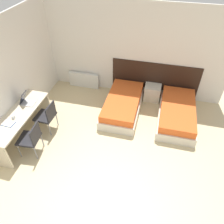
{
  "coord_description": "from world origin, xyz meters",
  "views": [
    {
      "loc": [
        0.99,
        -1.81,
        4.1
      ],
      "look_at": [
        0.0,
        2.14,
        0.55
      ],
      "focal_mm": 35.0,
      "sensor_mm": 36.0,
      "label": 1
    }
  ],
  "objects_px": {
    "bed_near_window": "(123,105)",
    "bed_near_door": "(177,113)",
    "chair_near_laptop": "(47,115)",
    "laptop": "(26,101)",
    "nightstand": "(152,93)",
    "chair_near_notebook": "(31,138)"
  },
  "relations": [
    {
      "from": "nightstand",
      "to": "chair_near_laptop",
      "type": "bearing_deg",
      "value": -141.5
    },
    {
      "from": "chair_near_notebook",
      "to": "nightstand",
      "type": "bearing_deg",
      "value": 42.36
    },
    {
      "from": "chair_near_laptop",
      "to": "laptop",
      "type": "distance_m",
      "value": 0.59
    },
    {
      "from": "bed_near_window",
      "to": "bed_near_door",
      "type": "height_order",
      "value": "same"
    },
    {
      "from": "nightstand",
      "to": "chair_near_notebook",
      "type": "xyz_separation_m",
      "value": [
        -2.43,
        -2.7,
        0.24
      ]
    },
    {
      "from": "nightstand",
      "to": "chair_near_notebook",
      "type": "distance_m",
      "value": 3.64
    },
    {
      "from": "bed_near_door",
      "to": "chair_near_notebook",
      "type": "relative_size",
      "value": 2.27
    },
    {
      "from": "nightstand",
      "to": "chair_near_notebook",
      "type": "relative_size",
      "value": 0.57
    },
    {
      "from": "bed_near_window",
      "to": "bed_near_door",
      "type": "bearing_deg",
      "value": 0.0
    },
    {
      "from": "laptop",
      "to": "bed_near_window",
      "type": "bearing_deg",
      "value": 24.13
    },
    {
      "from": "bed_near_window",
      "to": "nightstand",
      "type": "height_order",
      "value": "nightstand"
    },
    {
      "from": "bed_near_window",
      "to": "chair_near_laptop",
      "type": "distance_m",
      "value": 2.08
    },
    {
      "from": "chair_near_laptop",
      "to": "laptop",
      "type": "relative_size",
      "value": 2.39
    },
    {
      "from": "laptop",
      "to": "chair_near_laptop",
      "type": "bearing_deg",
      "value": -8.24
    },
    {
      "from": "bed_near_door",
      "to": "chair_near_laptop",
      "type": "relative_size",
      "value": 2.27
    },
    {
      "from": "bed_near_window",
      "to": "chair_near_notebook",
      "type": "distance_m",
      "value": 2.6
    },
    {
      "from": "bed_near_door",
      "to": "nightstand",
      "type": "bearing_deg",
      "value": 134.99
    },
    {
      "from": "chair_near_notebook",
      "to": "laptop",
      "type": "bearing_deg",
      "value": 115.79
    },
    {
      "from": "chair_near_laptop",
      "to": "chair_near_notebook",
      "type": "relative_size",
      "value": 1.0
    },
    {
      "from": "bed_near_door",
      "to": "laptop",
      "type": "xyz_separation_m",
      "value": [
        -3.67,
        -1.15,
        0.58
      ]
    },
    {
      "from": "bed_near_window",
      "to": "bed_near_door",
      "type": "relative_size",
      "value": 1.0
    },
    {
      "from": "chair_near_notebook",
      "to": "bed_near_door",
      "type": "bearing_deg",
      "value": 25.98
    }
  ]
}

